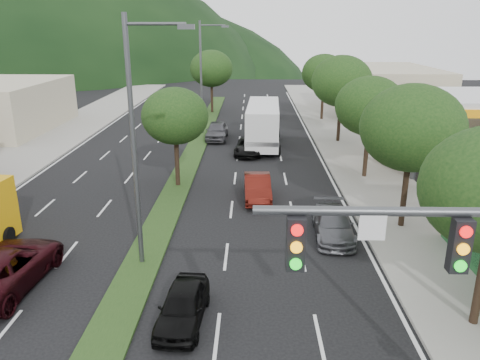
{
  "coord_description": "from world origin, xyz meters",
  "views": [
    {
      "loc": [
        4.57,
        -9.49,
        9.52
      ],
      "look_at": [
        3.98,
        13.57,
        1.91
      ],
      "focal_mm": 35.0,
      "sensor_mm": 36.0,
      "label": 1
    }
  ],
  "objects_px": {
    "tree_r_b": "(412,128)",
    "car_queue_f": "(268,110)",
    "car_queue_c": "(257,187)",
    "car_queue_b": "(333,224)",
    "tree_med_far": "(211,69)",
    "streetlight_mid": "(203,73)",
    "tree_r_e": "(324,73)",
    "streetlight_near": "(138,134)",
    "tree_r_d": "(342,81)",
    "suv_maroon": "(6,267)",
    "car_queue_e": "(217,131)",
    "tree_r_c": "(370,106)",
    "tree_med_near": "(175,116)",
    "motorhome": "(263,124)",
    "car_queue_d": "(249,147)",
    "car_queue_a": "(183,306)"
  },
  "relations": [
    {
      "from": "tree_r_c",
      "to": "car_queue_e",
      "type": "bearing_deg",
      "value": 134.1
    },
    {
      "from": "streetlight_mid",
      "to": "car_queue_b",
      "type": "bearing_deg",
      "value": -69.53
    },
    {
      "from": "suv_maroon",
      "to": "car_queue_b",
      "type": "xyz_separation_m",
      "value": [
        13.21,
        4.79,
        -0.15
      ]
    },
    {
      "from": "tree_r_d",
      "to": "car_queue_b",
      "type": "bearing_deg",
      "value": -100.55
    },
    {
      "from": "car_queue_e",
      "to": "streetlight_near",
      "type": "bearing_deg",
      "value": -92.72
    },
    {
      "from": "car_queue_c",
      "to": "car_queue_f",
      "type": "height_order",
      "value": "car_queue_c"
    },
    {
      "from": "car_queue_f",
      "to": "motorhome",
      "type": "distance_m",
      "value": 13.75
    },
    {
      "from": "tree_med_far",
      "to": "streetlight_near",
      "type": "bearing_deg",
      "value": -89.67
    },
    {
      "from": "tree_r_e",
      "to": "car_queue_f",
      "type": "relative_size",
      "value": 1.56
    },
    {
      "from": "tree_r_b",
      "to": "tree_r_d",
      "type": "relative_size",
      "value": 0.97
    },
    {
      "from": "tree_r_c",
      "to": "streetlight_mid",
      "type": "distance_m",
      "value": 17.57
    },
    {
      "from": "car_queue_b",
      "to": "car_queue_f",
      "type": "xyz_separation_m",
      "value": [
        -2.05,
        31.38,
        -0.01
      ]
    },
    {
      "from": "tree_r_b",
      "to": "car_queue_f",
      "type": "relative_size",
      "value": 1.61
    },
    {
      "from": "tree_r_d",
      "to": "car_queue_a",
      "type": "xyz_separation_m",
      "value": [
        -9.69,
        -26.0,
        -4.56
      ]
    },
    {
      "from": "tree_r_c",
      "to": "tree_r_e",
      "type": "bearing_deg",
      "value": 90.0
    },
    {
      "from": "tree_med_near",
      "to": "car_queue_b",
      "type": "distance_m",
      "value": 11.66
    },
    {
      "from": "streetlight_mid",
      "to": "car_queue_f",
      "type": "height_order",
      "value": "streetlight_mid"
    },
    {
      "from": "car_queue_e",
      "to": "car_queue_f",
      "type": "height_order",
      "value": "car_queue_e"
    },
    {
      "from": "car_queue_b",
      "to": "tree_med_far",
      "type": "bearing_deg",
      "value": 106.81
    },
    {
      "from": "streetlight_near",
      "to": "car_queue_f",
      "type": "distance_m",
      "value": 35.2
    },
    {
      "from": "tree_r_c",
      "to": "tree_r_d",
      "type": "height_order",
      "value": "tree_r_d"
    },
    {
      "from": "car_queue_b",
      "to": "motorhome",
      "type": "xyz_separation_m",
      "value": [
        -2.95,
        17.71,
        1.21
      ]
    },
    {
      "from": "tree_r_e",
      "to": "car_queue_f",
      "type": "distance_m",
      "value": 7.41
    },
    {
      "from": "tree_r_d",
      "to": "car_queue_d",
      "type": "height_order",
      "value": "tree_r_d"
    },
    {
      "from": "streetlight_near",
      "to": "car_queue_e",
      "type": "distance_m",
      "value": 23.37
    },
    {
      "from": "streetlight_mid",
      "to": "motorhome",
      "type": "height_order",
      "value": "streetlight_mid"
    },
    {
      "from": "tree_med_near",
      "to": "car_queue_d",
      "type": "relative_size",
      "value": 1.38
    },
    {
      "from": "tree_r_d",
      "to": "car_queue_c",
      "type": "relative_size",
      "value": 1.69
    },
    {
      "from": "tree_r_d",
      "to": "car_queue_a",
      "type": "distance_m",
      "value": 28.12
    },
    {
      "from": "tree_med_near",
      "to": "streetlight_mid",
      "type": "relative_size",
      "value": 0.6
    },
    {
      "from": "streetlight_mid",
      "to": "streetlight_near",
      "type": "bearing_deg",
      "value": -90.0
    },
    {
      "from": "tree_med_near",
      "to": "car_queue_b",
      "type": "height_order",
      "value": "tree_med_near"
    },
    {
      "from": "suv_maroon",
      "to": "car_queue_f",
      "type": "distance_m",
      "value": 37.85
    },
    {
      "from": "tree_r_b",
      "to": "car_queue_e",
      "type": "xyz_separation_m",
      "value": [
        -10.5,
        18.83,
        -4.26
      ]
    },
    {
      "from": "tree_r_d",
      "to": "tree_med_near",
      "type": "bearing_deg",
      "value": -135.0
    },
    {
      "from": "tree_r_e",
      "to": "car_queue_b",
      "type": "relative_size",
      "value": 1.54
    },
    {
      "from": "car_queue_f",
      "to": "car_queue_e",
      "type": "bearing_deg",
      "value": -120.37
    },
    {
      "from": "suv_maroon",
      "to": "tree_r_b",
      "type": "bearing_deg",
      "value": -156.73
    },
    {
      "from": "suv_maroon",
      "to": "car_queue_f",
      "type": "xyz_separation_m",
      "value": [
        11.16,
        36.17,
        -0.16
      ]
    },
    {
      "from": "tree_r_b",
      "to": "car_queue_b",
      "type": "relative_size",
      "value": 1.59
    },
    {
      "from": "motorhome",
      "to": "car_queue_f",
      "type": "bearing_deg",
      "value": 88.58
    },
    {
      "from": "tree_r_b",
      "to": "car_queue_c",
      "type": "xyz_separation_m",
      "value": [
        -7.07,
        3.92,
        -4.34
      ]
    },
    {
      "from": "car_queue_b",
      "to": "car_queue_c",
      "type": "bearing_deg",
      "value": 127.63
    },
    {
      "from": "tree_r_b",
      "to": "suv_maroon",
      "type": "height_order",
      "value": "tree_r_b"
    },
    {
      "from": "streetlight_mid",
      "to": "car_queue_c",
      "type": "xyz_separation_m",
      "value": [
        4.72,
        -17.08,
        -4.89
      ]
    },
    {
      "from": "tree_r_e",
      "to": "car_queue_d",
      "type": "xyz_separation_m",
      "value": [
        -7.62,
        -14.17,
        -4.28
      ]
    },
    {
      "from": "tree_r_b",
      "to": "car_queue_b",
      "type": "distance_m",
      "value": 5.76
    },
    {
      "from": "tree_r_d",
      "to": "car_queue_c",
      "type": "xyz_separation_m",
      "value": [
        -7.07,
        -14.08,
        -4.48
      ]
    },
    {
      "from": "tree_r_c",
      "to": "tree_med_near",
      "type": "xyz_separation_m",
      "value": [
        -12.0,
        -2.0,
        -0.32
      ]
    },
    {
      "from": "tree_r_b",
      "to": "tree_r_c",
      "type": "height_order",
      "value": "tree_r_b"
    }
  ]
}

